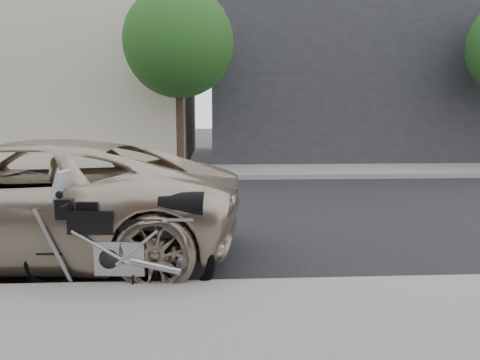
% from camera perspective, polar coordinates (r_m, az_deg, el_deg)
% --- Properties ---
extents(ground, '(120.00, 120.00, 0.00)m').
position_cam_1_polar(ground, '(9.15, 2.81, -4.25)').
color(ground, black).
rests_on(ground, ground).
extents(far_sidewalk, '(44.00, 3.00, 0.15)m').
position_cam_1_polar(far_sidewalk, '(15.54, 0.28, 1.06)').
color(far_sidewalk, gray).
rests_on(far_sidewalk, ground).
extents(far_building_dark, '(16.00, 11.00, 7.00)m').
position_cam_1_polar(far_building_dark, '(23.82, 16.59, 11.37)').
color(far_building_dark, '#27272B').
rests_on(far_building_dark, ground).
extents(far_building_cream, '(14.00, 11.00, 8.00)m').
position_cam_1_polar(far_building_cream, '(23.89, -23.50, 12.24)').
color(far_building_cream, '#C0B19A').
rests_on(far_building_cream, ground).
extents(street_tree_mid, '(3.40, 3.40, 5.70)m').
position_cam_1_polar(street_tree_mid, '(15.10, -7.50, 16.27)').
color(street_tree_mid, '#392519').
rests_on(street_tree_mid, far_sidewalk).
extents(motorcycle, '(2.13, 0.69, 1.35)m').
position_cam_1_polar(motorcycle, '(5.26, -13.12, -7.10)').
color(motorcycle, black).
rests_on(motorcycle, ground).
extents(minivan, '(5.96, 3.10, 1.60)m').
position_cam_1_polar(minivan, '(6.88, -24.93, -2.22)').
color(minivan, beige).
rests_on(minivan, ground).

